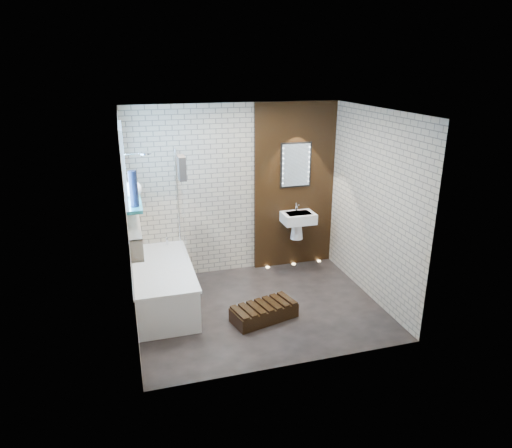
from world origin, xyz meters
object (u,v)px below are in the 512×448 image
object	(u,v)px
washbasin	(298,221)
walnut_step	(264,313)
bath_screen	(181,204)
bathtub	(163,285)
led_mirror	(296,165)

from	to	relation	value
washbasin	walnut_step	world-z (taller)	washbasin
bath_screen	walnut_step	distance (m)	1.88
washbasin	walnut_step	xyz separation A→B (m)	(-0.97, -1.37, -0.70)
bathtub	led_mirror	size ratio (longest dim) A/B	2.49
bathtub	led_mirror	distance (m)	2.68
led_mirror	washbasin	bearing A→B (deg)	-90.00
bath_screen	washbasin	bearing A→B (deg)	5.78
bathtub	walnut_step	world-z (taller)	bathtub
washbasin	led_mirror	world-z (taller)	led_mirror
bath_screen	bathtub	bearing A→B (deg)	-128.90
washbasin	bath_screen	bearing A→B (deg)	-174.22
walnut_step	led_mirror	bearing A→B (deg)	57.60
bathtub	led_mirror	xyz separation A→B (m)	(2.17, 0.78, 1.36)
bath_screen	walnut_step	bearing A→B (deg)	-54.54
led_mirror	bath_screen	bearing A→B (deg)	-169.34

